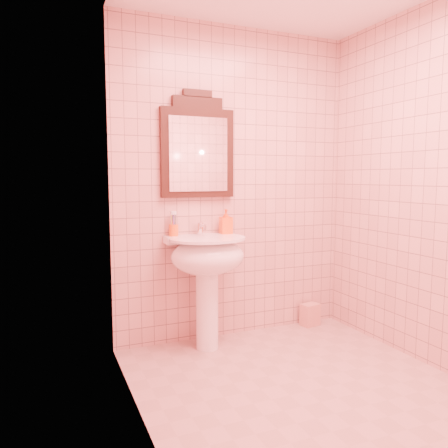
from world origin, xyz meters
name	(u,v)px	position (x,y,z in m)	size (l,w,h in m)	color
floor	(307,391)	(0.00, 0.00, 0.00)	(2.20, 2.20, 0.00)	tan
back_wall	(234,185)	(0.00, 1.10, 1.25)	(2.00, 0.02, 2.50)	#D69F95
pedestal_sink	(207,264)	(-0.32, 0.87, 0.66)	(0.58, 0.58, 0.86)	white
faucet	(201,228)	(-0.32, 1.01, 0.92)	(0.04, 0.16, 0.11)	white
mirror	(198,148)	(-0.32, 1.07, 1.53)	(0.59, 0.06, 0.82)	black
toothbrush_cup	(174,230)	(-0.53, 1.04, 0.91)	(0.07, 0.07, 0.17)	#E75913
soap_dispenser	(226,221)	(-0.11, 1.01, 0.96)	(0.09, 0.09, 0.20)	#F45414
towel	(310,315)	(0.70, 1.01, 0.10)	(0.16, 0.11, 0.19)	tan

